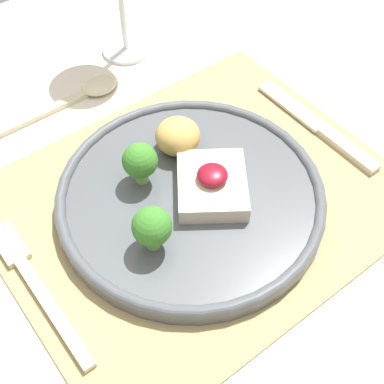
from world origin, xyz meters
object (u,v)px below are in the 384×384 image
Objects in this scene: dinner_plate at (191,194)px; spoon at (83,93)px; knife at (324,131)px; fork at (33,280)px.

dinner_plate reaches higher than spoon.
dinner_plate reaches higher than knife.
spoon is (-0.19, 0.23, -0.00)m from knife.
knife is (0.37, -0.03, 0.00)m from fork.
knife is 1.09× the size of spoon.
spoon is at bearing 90.76° from dinner_plate.
spoon is (0.17, 0.21, -0.00)m from fork.
dinner_plate is 0.18m from fork.
dinner_plate is 1.66× the size of spoon.
dinner_plate reaches higher than fork.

